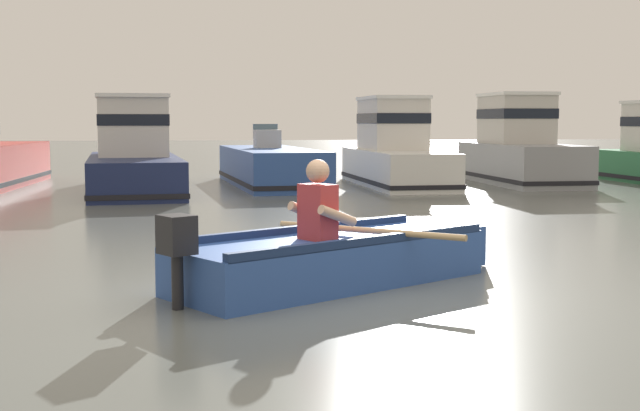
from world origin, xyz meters
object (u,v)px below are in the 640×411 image
(moored_boat_white, at_px, (395,153))
(moored_boat_grey, at_px, (520,150))
(rowboat_with_person, at_px, (336,257))
(moored_boat_blue, at_px, (270,168))
(moored_boat_navy, at_px, (133,156))

(moored_boat_white, distance_m, moored_boat_grey, 3.19)
(rowboat_with_person, relative_size, moored_boat_white, 0.65)
(moored_boat_blue, height_order, moored_boat_white, moored_boat_white)
(moored_boat_white, bearing_deg, rowboat_with_person, -103.95)
(rowboat_with_person, relative_size, moored_boat_blue, 0.56)
(moored_boat_navy, height_order, moored_boat_grey, moored_boat_grey)
(moored_boat_white, xyz_separation_m, moored_boat_grey, (3.18, 0.28, 0.05))
(rowboat_with_person, bearing_deg, moored_boat_grey, 63.42)
(moored_boat_navy, distance_m, moored_boat_blue, 3.36)
(moored_boat_blue, bearing_deg, moored_boat_navy, -157.34)
(moored_boat_navy, height_order, moored_boat_white, moored_boat_white)
(moored_boat_blue, bearing_deg, rowboat_with_person, -90.12)
(moored_boat_white, bearing_deg, moored_boat_navy, -170.82)
(moored_boat_navy, bearing_deg, rowboat_with_person, -74.56)
(rowboat_with_person, xyz_separation_m, moored_boat_blue, (0.03, 12.38, 0.17))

